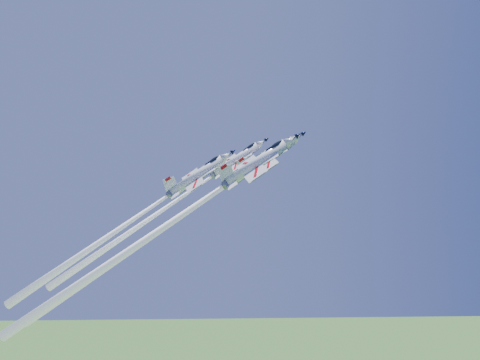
{
  "coord_description": "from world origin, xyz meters",
  "views": [
    {
      "loc": [
        -3.98,
        -105.12,
        104.0
      ],
      "look_at": [
        0.0,
        0.0,
        104.3
      ],
      "focal_mm": 40.0,
      "sensor_mm": 36.0,
      "label": 1
    }
  ],
  "objects_px": {
    "jet_left": "(164,209)",
    "jet_right": "(160,229)",
    "jet_slot": "(128,223)",
    "jet_lead": "(173,222)"
  },
  "relations": [
    {
      "from": "jet_lead",
      "to": "jet_right",
      "type": "distance_m",
      "value": 9.04
    },
    {
      "from": "jet_lead",
      "to": "jet_slot",
      "type": "height_order",
      "value": "jet_lead"
    },
    {
      "from": "jet_left",
      "to": "jet_right",
      "type": "xyz_separation_m",
      "value": [
        0.55,
        -13.56,
        -3.06
      ]
    },
    {
      "from": "jet_left",
      "to": "jet_right",
      "type": "bearing_deg",
      "value": -9.01
    },
    {
      "from": "jet_lead",
      "to": "jet_left",
      "type": "distance_m",
      "value": 5.73
    },
    {
      "from": "jet_right",
      "to": "jet_left",
      "type": "bearing_deg",
      "value": 170.99
    },
    {
      "from": "jet_left",
      "to": "jet_slot",
      "type": "bearing_deg",
      "value": -61.45
    },
    {
      "from": "jet_right",
      "to": "jet_slot",
      "type": "distance_m",
      "value": 10.78
    },
    {
      "from": "jet_left",
      "to": "jet_right",
      "type": "relative_size",
      "value": 0.84
    },
    {
      "from": "jet_left",
      "to": "jet_slot",
      "type": "relative_size",
      "value": 1.01
    }
  ]
}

